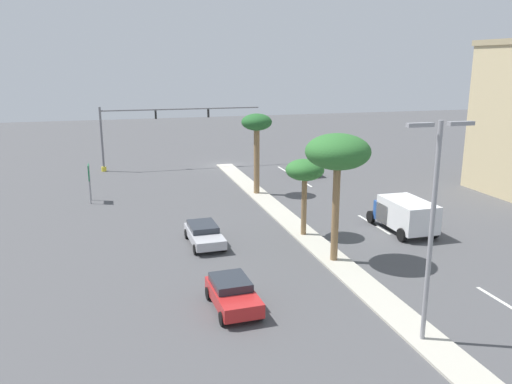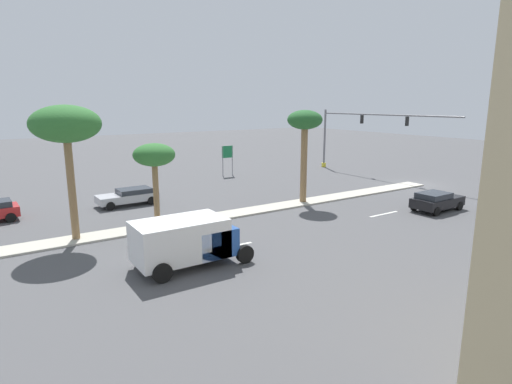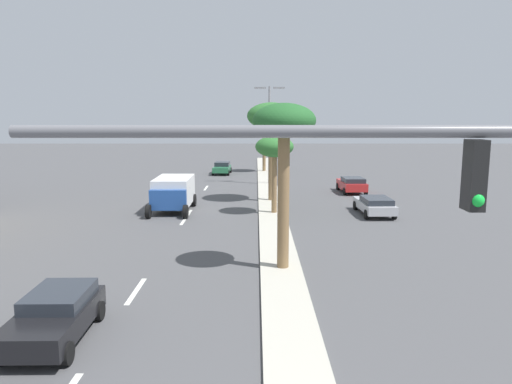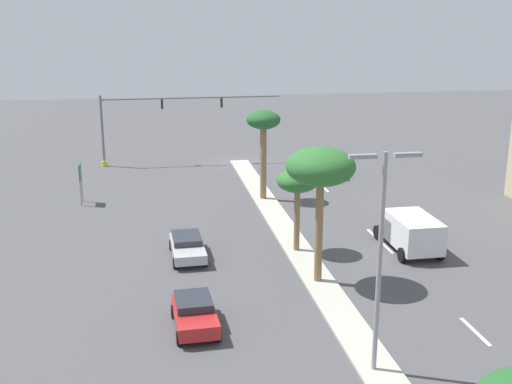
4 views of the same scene
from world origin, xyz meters
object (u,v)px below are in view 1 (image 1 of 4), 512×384
palm_tree_outboard (305,172)px  sedan_red_mid (233,294)px  traffic_signal_gantry (144,128)px  sedan_silver_outboard (204,234)px  street_lamp_center (433,215)px  palm_tree_left (257,127)px  palm_tree_rear (338,154)px  directional_road_sign (89,176)px  box_truck (404,214)px  sedan_black_right (306,168)px

palm_tree_outboard → sedan_red_mid: 12.08m
traffic_signal_gantry → sedan_silver_outboard: 26.15m
street_lamp_center → sedan_silver_outboard: size_ratio=2.05×
palm_tree_outboard → street_lamp_center: size_ratio=0.56×
traffic_signal_gantry → palm_tree_left: 16.70m
palm_tree_outboard → palm_tree_rear: size_ratio=0.69×
palm_tree_rear → sedan_silver_outboard: palm_tree_rear is taller
palm_tree_outboard → sedan_silver_outboard: size_ratio=1.15×
directional_road_sign → sedan_silver_outboard: bearing=119.8°
palm_tree_left → sedan_silver_outboard: 14.51m
street_lamp_center → sedan_silver_outboard: street_lamp_center is taller
palm_tree_left → sedan_silver_outboard: size_ratio=1.57×
traffic_signal_gantry → sedan_silver_outboard: traffic_signal_gantry is taller
box_truck → directional_road_sign: bearing=-33.7°
sedan_red_mid → box_truck: 16.26m
palm_tree_rear → sedan_silver_outboard: 10.32m
directional_road_sign → sedan_red_mid: (-7.08, 22.16, -1.51)m
sedan_red_mid → traffic_signal_gantry: bearing=-87.4°
traffic_signal_gantry → directional_road_sign: 14.24m
palm_tree_rear → sedan_red_mid: 10.08m
traffic_signal_gantry → palm_tree_rear: 32.16m
sedan_black_right → palm_tree_outboard: bearing=68.4°
sedan_red_mid → box_truck: size_ratio=0.73×
palm_tree_rear → box_truck: (-6.99, -3.83, -5.19)m
traffic_signal_gantry → street_lamp_center: (-8.60, 40.23, 1.01)m
palm_tree_left → palm_tree_outboard: (0.06, 11.86, -1.57)m
directional_road_sign → street_lamp_center: bearing=117.3°
directional_road_sign → sedan_black_right: 22.14m
directional_road_sign → palm_tree_rear: 23.31m
palm_tree_rear → sedan_black_right: palm_tree_rear is taller
directional_road_sign → palm_tree_outboard: palm_tree_outboard is taller
palm_tree_rear → sedan_red_mid: size_ratio=1.87×
sedan_black_right → sedan_silver_outboard: size_ratio=0.91×
directional_road_sign → sedan_red_mid: directional_road_sign is taller
sedan_black_right → sedan_red_mid: sedan_black_right is taller
sedan_black_right → box_truck: size_ratio=0.75×
traffic_signal_gantry → sedan_silver_outboard: (-1.86, 25.80, -3.86)m
traffic_signal_gantry → sedan_black_right: size_ratio=4.30×
sedan_black_right → box_truck: 19.47m
directional_road_sign → palm_tree_left: size_ratio=0.45×
sedan_silver_outboard → box_truck: bearing=174.8°
directional_road_sign → sedan_black_right: bearing=-166.1°
palm_tree_rear → street_lamp_center: bearing=89.3°
sedan_silver_outboard → palm_tree_outboard: bearing=178.0°
sedan_silver_outboard → box_truck: box_truck is taller
directional_road_sign → palm_tree_outboard: size_ratio=0.62×
traffic_signal_gantry → directional_road_sign: bearing=66.9°
sedan_silver_outboard → sedan_red_mid: (0.30, 9.28, 0.05)m
sedan_black_right → traffic_signal_gantry: bearing=-25.5°
sedan_black_right → sedan_red_mid: size_ratio=1.03×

